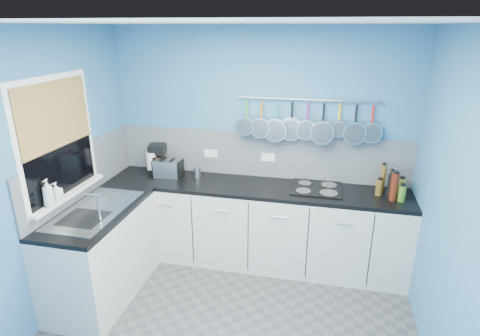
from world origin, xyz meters
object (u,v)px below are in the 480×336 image
at_px(toaster, 168,168).
at_px(canister, 197,172).
at_px(soap_bottle_a, 48,193).
at_px(coffee_maker, 157,159).
at_px(paper_towel, 152,163).
at_px(soap_bottle_b, 56,192).
at_px(hob, 316,188).

bearing_deg(toaster, canister, 3.81).
relative_size(soap_bottle_a, coffee_maker, 0.72).
xyz_separation_m(soap_bottle_a, canister, (0.87, 1.28, -0.21)).
xyz_separation_m(coffee_maker, canister, (0.48, -0.03, -0.11)).
bearing_deg(paper_towel, toaster, -9.08).
bearing_deg(soap_bottle_a, paper_towel, 74.87).
distance_m(soap_bottle_b, paper_towel, 1.22).
distance_m(soap_bottle_a, toaster, 1.36).
height_order(soap_bottle_a, soap_bottle_b, soap_bottle_a).
xyz_separation_m(soap_bottle_b, canister, (0.87, 1.18, -0.18)).
relative_size(soap_bottle_b, coffee_maker, 0.52).
xyz_separation_m(soap_bottle_a, hob, (2.17, 1.23, -0.26)).
bearing_deg(coffee_maker, soap_bottle_b, -117.64).
bearing_deg(soap_bottle_b, toaster, 64.22).
xyz_separation_m(paper_towel, canister, (0.53, 0.01, -0.07)).
relative_size(paper_towel, hob, 0.49).
bearing_deg(coffee_maker, paper_towel, -147.37).
bearing_deg(toaster, coffee_maker, 149.93).
bearing_deg(canister, toaster, -171.76).
xyz_separation_m(canister, hob, (1.30, -0.05, -0.05)).
distance_m(soap_bottle_a, canister, 1.56).
height_order(coffee_maker, toaster, coffee_maker).
height_order(soap_bottle_b, toaster, soap_bottle_b).
bearing_deg(canister, hob, -2.06).
bearing_deg(soap_bottle_a, canister, 55.77).
distance_m(soap_bottle_a, coffee_maker, 1.37).
height_order(canister, hob, canister).
bearing_deg(paper_towel, soap_bottle_b, -106.34).
distance_m(canister, hob, 1.31).
height_order(soap_bottle_a, paper_towel, soap_bottle_a).
bearing_deg(hob, soap_bottle_b, -152.43).
xyz_separation_m(coffee_maker, toaster, (0.16, -0.08, -0.07)).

